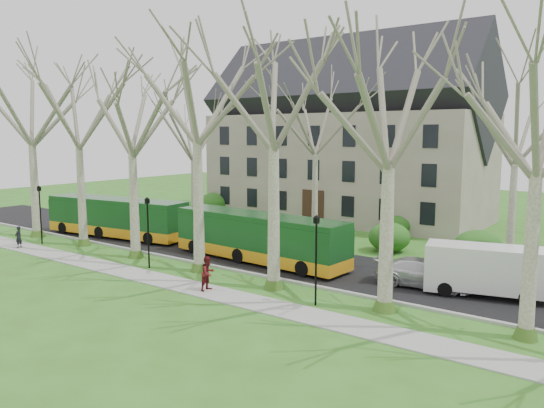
{
  "coord_description": "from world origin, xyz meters",
  "views": [
    {
      "loc": [
        18.93,
        -22.12,
        8.22
      ],
      "look_at": [
        0.45,
        3.0,
        4.06
      ],
      "focal_mm": 35.0,
      "sensor_mm": 36.0,
      "label": 1
    }
  ],
  "objects_px": {
    "pedestrian_b": "(208,273)",
    "bus_lead": "(116,217)",
    "sedan": "(425,273)",
    "pedestrian_a": "(19,237)",
    "van_a": "(486,271)",
    "bus_follow": "(258,237)"
  },
  "relations": [
    {
      "from": "bus_follow",
      "to": "pedestrian_b",
      "type": "bearing_deg",
      "value": -71.43
    },
    {
      "from": "bus_follow",
      "to": "van_a",
      "type": "relative_size",
      "value": 2.17
    },
    {
      "from": "pedestrian_a",
      "to": "bus_follow",
      "type": "bearing_deg",
      "value": 91.23
    },
    {
      "from": "pedestrian_a",
      "to": "pedestrian_b",
      "type": "bearing_deg",
      "value": 69.28
    },
    {
      "from": "van_a",
      "to": "pedestrian_b",
      "type": "xyz_separation_m",
      "value": [
        -11.94,
        -7.65,
        -0.36
      ]
    },
    {
      "from": "bus_lead",
      "to": "van_a",
      "type": "xyz_separation_m",
      "value": [
        27.89,
        1.23,
        -0.31
      ]
    },
    {
      "from": "van_a",
      "to": "pedestrian_a",
      "type": "xyz_separation_m",
      "value": [
        -30.05,
        -8.11,
        -0.49
      ]
    },
    {
      "from": "sedan",
      "to": "pedestrian_a",
      "type": "xyz_separation_m",
      "value": [
        -27.03,
        -7.74,
        0.04
      ]
    },
    {
      "from": "van_a",
      "to": "bus_follow",
      "type": "bearing_deg",
      "value": 170.44
    },
    {
      "from": "bus_follow",
      "to": "sedan",
      "type": "relative_size",
      "value": 2.46
    },
    {
      "from": "pedestrian_a",
      "to": "pedestrian_b",
      "type": "relative_size",
      "value": 0.86
    },
    {
      "from": "bus_lead",
      "to": "pedestrian_b",
      "type": "height_order",
      "value": "bus_lead"
    },
    {
      "from": "van_a",
      "to": "pedestrian_b",
      "type": "distance_m",
      "value": 14.19
    },
    {
      "from": "bus_follow",
      "to": "van_a",
      "type": "bearing_deg",
      "value": 7.84
    },
    {
      "from": "pedestrian_a",
      "to": "pedestrian_b",
      "type": "height_order",
      "value": "pedestrian_b"
    },
    {
      "from": "pedestrian_b",
      "to": "bus_lead",
      "type": "bearing_deg",
      "value": 66.96
    },
    {
      "from": "sedan",
      "to": "pedestrian_a",
      "type": "distance_m",
      "value": 28.12
    },
    {
      "from": "van_a",
      "to": "pedestrian_b",
      "type": "bearing_deg",
      "value": -161.27
    },
    {
      "from": "bus_lead",
      "to": "sedan",
      "type": "bearing_deg",
      "value": -5.51
    },
    {
      "from": "bus_follow",
      "to": "sedan",
      "type": "height_order",
      "value": "bus_follow"
    },
    {
      "from": "pedestrian_a",
      "to": "van_a",
      "type": "bearing_deg",
      "value": 82.94
    },
    {
      "from": "van_a",
      "to": "pedestrian_a",
      "type": "height_order",
      "value": "van_a"
    }
  ]
}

